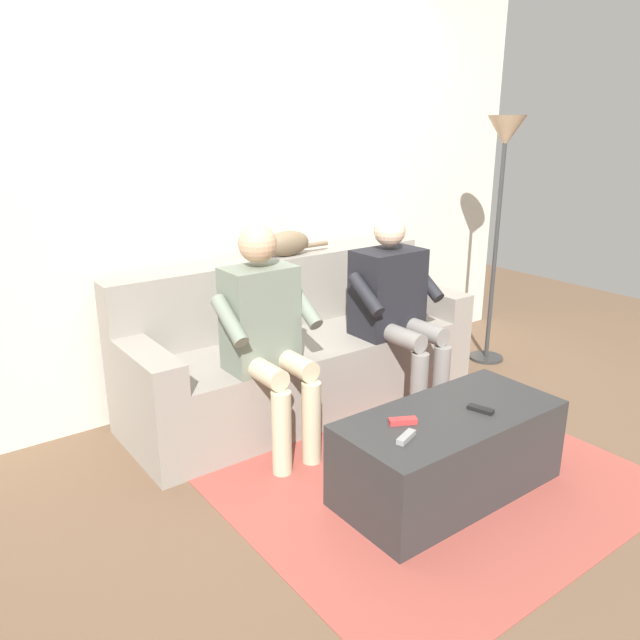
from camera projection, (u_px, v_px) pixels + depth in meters
The scene contains 12 objects.
ground_plane at pixel (379, 449), 3.33m from camera, with size 8.00×8.00×0.00m, color brown.
back_wall at pixel (257, 184), 3.82m from camera, with size 4.46×0.06×2.61m, color beige.
couch at pixel (300, 355), 3.79m from camera, with size 2.18×0.72×0.88m.
coffee_table at pixel (448, 452), 2.90m from camera, with size 1.08×0.51×0.41m.
person_left_seated at pixel (395, 301), 3.68m from camera, with size 0.55×0.57×1.16m.
person_right_seated at pixel (266, 329), 3.15m from camera, with size 0.51×0.49×1.19m.
cat_on_backrest at pixel (281, 243), 3.78m from camera, with size 0.55×0.13×0.17m.
remote_black at pixel (480, 409), 2.85m from camera, with size 0.12×0.04×0.02m, color black.
remote_red at pixel (403, 421), 2.73m from camera, with size 0.12×0.04×0.03m, color #B73333.
remote_gray at pixel (406, 437), 2.60m from camera, with size 0.12×0.03×0.02m, color gray.
floor_rug at pixel (421, 474), 3.09m from camera, with size 1.91×1.76×0.01m, color #9E473D.
floor_lamp at pixel (503, 161), 4.14m from camera, with size 0.25×0.25×1.71m.
Camera 1 is at (2.01, 2.78, 1.69)m, focal length 34.92 mm.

